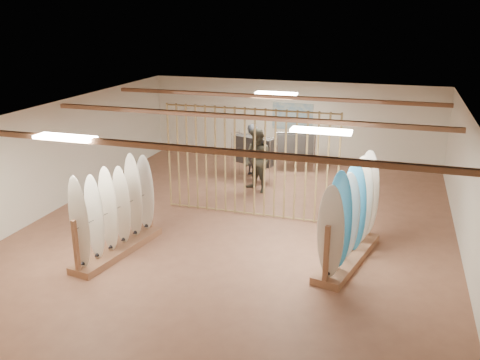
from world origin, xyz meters
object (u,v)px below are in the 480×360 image
(rack_left, at_px, (116,223))
(rack_right, at_px, (349,229))
(clothing_rack_b, at_px, (295,146))
(shopper_b, at_px, (257,157))
(clothing_rack_a, at_px, (254,150))
(shopper_a, at_px, (253,146))

(rack_left, relative_size, rack_right, 0.95)
(clothing_rack_b, distance_m, shopper_b, 2.26)
(clothing_rack_a, height_order, shopper_a, shopper_a)
(clothing_rack_a, xyz_separation_m, shopper_b, (0.36, -0.92, 0.08))
(shopper_a, bearing_deg, clothing_rack_a, 145.91)
(rack_right, relative_size, shopper_b, 1.29)
(rack_left, relative_size, clothing_rack_a, 1.71)
(rack_left, bearing_deg, shopper_b, 78.24)
(clothing_rack_a, bearing_deg, rack_left, -86.38)
(rack_left, distance_m, shopper_b, 5.09)
(clothing_rack_a, distance_m, shopper_a, 0.54)
(clothing_rack_b, bearing_deg, shopper_a, -161.79)
(clothing_rack_b, xyz_separation_m, shopper_b, (-0.66, -2.16, 0.16))
(clothing_rack_a, relative_size, shopper_b, 0.71)
(rack_left, height_order, clothing_rack_b, rack_left)
(shopper_a, xyz_separation_m, shopper_b, (0.55, -1.43, 0.10))
(rack_left, bearing_deg, rack_right, 21.74)
(rack_left, height_order, shopper_b, shopper_b)
(clothing_rack_b, height_order, shopper_b, shopper_b)
(rack_left, bearing_deg, clothing_rack_b, 79.40)
(rack_right, bearing_deg, rack_left, -153.95)
(rack_right, distance_m, shopper_a, 6.21)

